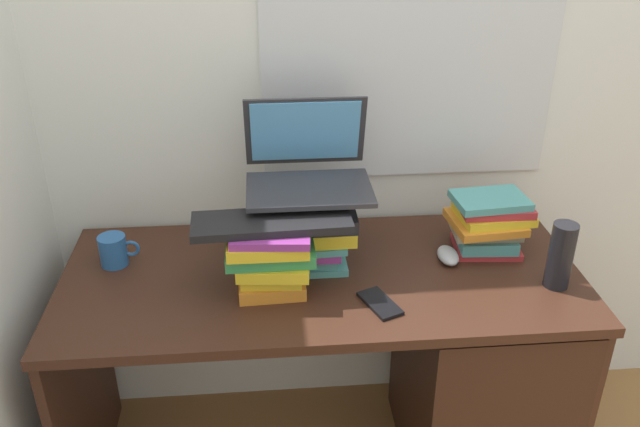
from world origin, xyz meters
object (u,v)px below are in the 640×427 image
at_px(laptop, 308,165).
at_px(cell_phone, 380,303).
at_px(book_stack_tall, 310,230).
at_px(desk, 444,363).
at_px(book_stack_side, 488,222).
at_px(book_stack_keyboard_riser, 271,257).
at_px(computer_mouse, 448,255).
at_px(keyboard, 272,222).
at_px(water_bottle, 561,256).
at_px(mug, 114,250).

bearing_deg(laptop, cell_phone, -59.17).
bearing_deg(book_stack_tall, laptop, 90.33).
xyz_separation_m(desk, book_stack_side, (0.13, 0.11, 0.43)).
distance_m(book_stack_keyboard_riser, cell_phone, 0.32).
relative_size(book_stack_tall, computer_mouse, 2.37).
bearing_deg(desk, laptop, 161.02).
relative_size(desk, book_stack_keyboard_riser, 6.25).
relative_size(book_stack_side, keyboard, 0.58).
bearing_deg(water_bottle, laptop, 160.78).
relative_size(book_stack_tall, keyboard, 0.59).
bearing_deg(book_stack_keyboard_riser, mug, 159.70).
height_order(desk, keyboard, keyboard).
bearing_deg(cell_phone, computer_mouse, 18.26).
relative_size(computer_mouse, water_bottle, 0.54).
bearing_deg(mug, cell_phone, -20.11).
xyz_separation_m(book_stack_side, mug, (-1.11, 0.01, -0.05)).
relative_size(desk, book_stack_side, 6.15).
distance_m(desk, laptop, 0.76).
xyz_separation_m(computer_mouse, mug, (-0.97, 0.07, 0.03)).
height_order(water_bottle, cell_phone, water_bottle).
bearing_deg(desk, water_bottle, -19.59).
height_order(computer_mouse, mug, mug).
height_order(book_stack_keyboard_riser, book_stack_side, book_stack_keyboard_riser).
bearing_deg(book_stack_side, keyboard, -166.68).
relative_size(book_stack_tall, book_stack_side, 1.02).
bearing_deg(keyboard, book_stack_tall, 43.39).
distance_m(book_stack_side, mug, 1.11).
bearing_deg(book_stack_side, cell_phone, -144.77).
bearing_deg(computer_mouse, cell_phone, -139.22).
height_order(book_stack_tall, mug, book_stack_tall).
distance_m(book_stack_tall, book_stack_keyboard_riser, 0.16).
height_order(laptop, water_bottle, laptop).
xyz_separation_m(desk, mug, (-0.98, 0.13, 0.38)).
relative_size(book_stack_keyboard_riser, laptop, 0.68).
height_order(book_stack_keyboard_riser, computer_mouse, book_stack_keyboard_riser).
height_order(laptop, keyboard, laptop).
xyz_separation_m(book_stack_keyboard_riser, cell_phone, (0.28, -0.10, -0.10)).
height_order(book_stack_tall, laptop, laptop).
height_order(mug, cell_phone, mug).
height_order(book_stack_side, mug, book_stack_side).
distance_m(book_stack_tall, keyboard, 0.18).
distance_m(book_stack_keyboard_riser, water_bottle, 0.79).
relative_size(book_stack_tall, cell_phone, 1.81).
xyz_separation_m(desk, water_bottle, (0.26, -0.09, 0.43)).
relative_size(laptop, water_bottle, 1.81).
bearing_deg(book_stack_keyboard_riser, keyboard, 38.95).
distance_m(desk, book_stack_keyboard_riser, 0.69).
distance_m(desk, mug, 1.06).
relative_size(book_stack_side, laptop, 0.69).
height_order(desk, book_stack_tall, book_stack_tall).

